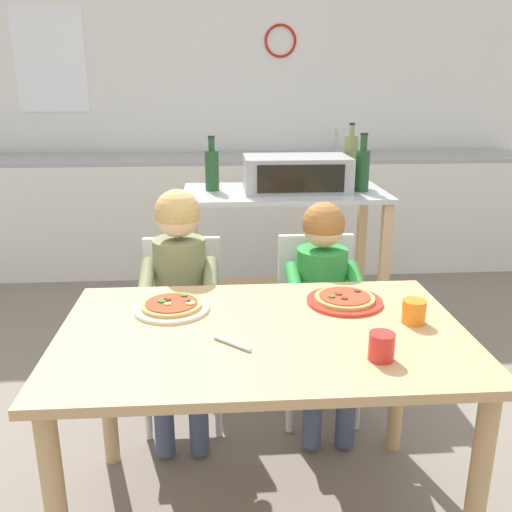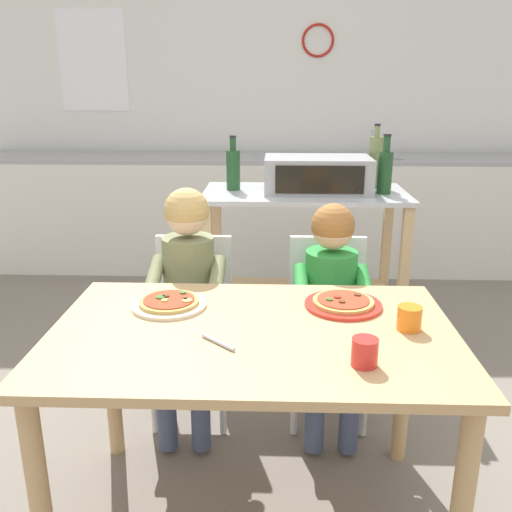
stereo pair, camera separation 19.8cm
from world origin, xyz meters
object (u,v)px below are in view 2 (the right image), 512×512
(pizza_plate_cream, at_px, (169,303))
(serving_spoon, at_px, (218,342))
(dining_table, at_px, (253,359))
(dining_chair_left, at_px, (193,314))
(drinking_cup_red, at_px, (365,352))
(drinking_cup_orange, at_px, (409,318))
(bottle_brown_beer, at_px, (375,161))
(kitchen_island_cart, at_px, (303,246))
(child_in_green_shirt, at_px, (332,293))
(bottle_clear_vinegar, at_px, (385,170))
(pizza_plate_red_rimmed, at_px, (343,303))
(child_in_olive_shirt, at_px, (187,283))
(toaster_oven, at_px, (317,175))
(bottle_slim_sauce, at_px, (233,168))
(dining_chair_right, at_px, (328,315))

(pizza_plate_cream, relative_size, serving_spoon, 1.86)
(dining_table, xyz_separation_m, dining_chair_left, (-0.30, 0.69, -0.15))
(drinking_cup_red, height_order, drinking_cup_orange, drinking_cup_red)
(drinking_cup_red, bearing_deg, bottle_brown_beer, 79.98)
(kitchen_island_cart, distance_m, child_in_green_shirt, 0.78)
(bottle_clear_vinegar, bearing_deg, pizza_plate_red_rimmed, -106.70)
(child_in_olive_shirt, xyz_separation_m, serving_spoon, (0.20, -0.68, 0.06))
(toaster_oven, distance_m, pizza_plate_red_rimmed, 1.17)
(dining_chair_left, xyz_separation_m, pizza_plate_red_rimmed, (0.61, -0.49, 0.26))
(dining_table, bearing_deg, bottle_clear_vinegar, 63.90)
(toaster_oven, height_order, bottle_brown_beer, bottle_brown_beer)
(toaster_oven, relative_size, dining_chair_left, 0.69)
(toaster_oven, height_order, bottle_slim_sauce, bottle_slim_sauce)
(dining_chair_left, xyz_separation_m, child_in_olive_shirt, (0.00, -0.12, 0.19))
(dining_table, bearing_deg, toaster_oven, 77.75)
(dining_chair_left, distance_m, drinking_cup_red, 1.14)
(pizza_plate_cream, bearing_deg, drinking_cup_orange, -11.43)
(child_in_olive_shirt, bearing_deg, toaster_oven, 52.55)
(child_in_green_shirt, height_order, serving_spoon, child_in_green_shirt)
(dining_chair_left, bearing_deg, serving_spoon, -75.87)
(toaster_oven, distance_m, dining_chair_right, 0.84)
(dining_chair_right, height_order, serving_spoon, dining_chair_right)
(child_in_green_shirt, bearing_deg, pizza_plate_red_rimmed, -90.01)
(toaster_oven, distance_m, drinking_cup_red, 1.58)
(kitchen_island_cart, xyz_separation_m, pizza_plate_red_rimmed, (0.08, -1.15, 0.13))
(bottle_clear_vinegar, height_order, dining_chair_right, bottle_clear_vinegar)
(bottle_clear_vinegar, distance_m, pizza_plate_cream, 1.50)
(dining_chair_right, bearing_deg, pizza_plate_cream, -139.62)
(bottle_slim_sauce, relative_size, dining_chair_left, 0.36)
(kitchen_island_cart, bearing_deg, pizza_plate_red_rimmed, -85.94)
(kitchen_island_cart, relative_size, child_in_olive_shirt, 1.04)
(bottle_brown_beer, bearing_deg, drinking_cup_red, -100.02)
(pizza_plate_cream, bearing_deg, child_in_green_shirt, 32.82)
(child_in_olive_shirt, bearing_deg, dining_chair_left, 90.00)
(kitchen_island_cart, distance_m, dining_table, 1.37)
(bottle_slim_sauce, relative_size, pizza_plate_red_rimmed, 1.09)
(toaster_oven, xyz_separation_m, child_in_olive_shirt, (-0.59, -0.77, -0.34))
(pizza_plate_red_rimmed, xyz_separation_m, drinking_cup_red, (0.01, -0.42, 0.03))
(dining_table, distance_m, serving_spoon, 0.18)
(dining_chair_right, distance_m, drinking_cup_orange, 0.76)
(toaster_oven, xyz_separation_m, drinking_cup_orange, (0.20, -1.32, -0.24))
(bottle_slim_sauce, bearing_deg, dining_chair_right, -55.79)
(pizza_plate_cream, bearing_deg, serving_spoon, -54.97)
(child_in_green_shirt, height_order, drinking_cup_orange, child_in_green_shirt)
(dining_table, bearing_deg, serving_spoon, -133.05)
(child_in_green_shirt, distance_m, serving_spoon, 0.80)
(bottle_clear_vinegar, bearing_deg, child_in_olive_shirt, -141.87)
(bottle_slim_sauce, bearing_deg, dining_table, -83.35)
(dining_chair_right, bearing_deg, toaster_oven, 91.53)
(pizza_plate_cream, relative_size, drinking_cup_red, 3.26)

